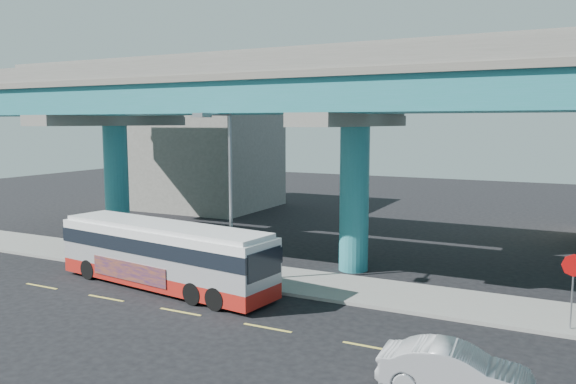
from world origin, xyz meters
The scene contains 10 objects.
ground centered at (0.00, 0.00, 0.00)m, with size 120.00×120.00×0.00m, color black.
sidewalk centered at (0.00, 5.50, 0.07)m, with size 70.00×4.00×0.15m, color gray.
lane_markings centered at (0.00, -0.30, 0.01)m, with size 58.00×0.12×0.01m.
viaduct centered at (0.00, 9.11, 9.14)m, with size 52.00×12.40×11.70m.
building_concrete centered at (-20.00, 24.00, 4.50)m, with size 12.00×10.00×9.00m, color gray.
transit_bus centered at (-6.77, 2.16, 1.64)m, with size 11.86×4.05×2.99m.
sedan centered at (7.13, -2.42, 0.69)m, with size 4.27×1.67×1.38m, color #B2B2B7.
parked_car centered at (-14.51, 5.72, 0.87)m, with size 4.47×2.43×1.44m, color #29292D.
street_lamp centered at (-4.26, 3.43, 5.34)m, with size 0.50×2.60×8.02m.
stop_sign centered at (10.06, 4.18, 2.17)m, with size 0.83×0.12×2.78m.
Camera 1 is at (9.64, -17.91, 7.57)m, focal length 35.00 mm.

